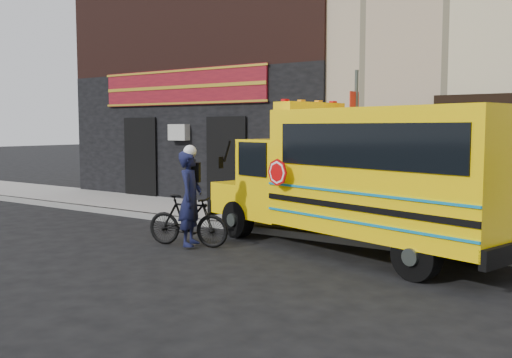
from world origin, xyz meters
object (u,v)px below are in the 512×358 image
object	(u,v)px
sign_pole	(355,148)
cyclist	(190,201)
bicycle	(188,221)
school_bus	(368,175)

from	to	relation	value
sign_pole	cyclist	bearing A→B (deg)	-132.66
sign_pole	cyclist	size ratio (longest dim) A/B	1.90
bicycle	cyclist	xyz separation A→B (m)	(0.13, -0.07, 0.42)
school_bus	bicycle	distance (m)	3.70
bicycle	cyclist	distance (m)	0.45
sign_pole	bicycle	size ratio (longest dim) A/B	2.06
school_bus	sign_pole	bearing A→B (deg)	126.08
school_bus	sign_pole	xyz separation A→B (m)	(-0.75, 1.03, 0.46)
school_bus	sign_pole	distance (m)	1.35
school_bus	bicycle	xyz separation A→B (m)	(-3.25, -1.47, -0.98)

